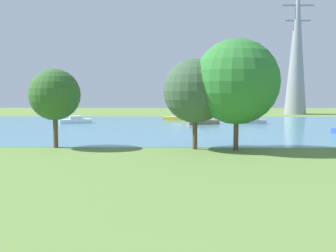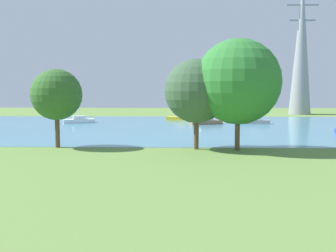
{
  "view_description": "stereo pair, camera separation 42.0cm",
  "coord_description": "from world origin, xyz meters",
  "px_view_note": "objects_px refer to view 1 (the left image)",
  "views": [
    {
      "loc": [
        0.02,
        -8.73,
        5.7
      ],
      "look_at": [
        -0.4,
        20.96,
        2.88
      ],
      "focal_mm": 44.94,
      "sensor_mm": 36.0,
      "label": 1
    },
    {
      "loc": [
        0.44,
        -8.72,
        5.7
      ],
      "look_at": [
        -0.4,
        20.96,
        2.88
      ],
      "focal_mm": 44.94,
      "sensor_mm": 36.0,
      "label": 2
    }
  ],
  "objects_px": {
    "tree_east_near": "(55,95)",
    "tree_mid_shore": "(237,82)",
    "sailboat_yellow": "(178,118)",
    "sailboat_white": "(76,120)",
    "sailboat_gray": "(250,121)",
    "tree_west_near": "(195,91)",
    "sailboat_brown": "(203,121)",
    "electricity_pylon": "(297,47)"
  },
  "relations": [
    {
      "from": "sailboat_brown",
      "to": "sailboat_white",
      "type": "xyz_separation_m",
      "value": [
        -19.6,
        1.67,
        -0.01
      ]
    },
    {
      "from": "sailboat_yellow",
      "to": "tree_mid_shore",
      "type": "xyz_separation_m",
      "value": [
        4.93,
        -32.78,
        5.65
      ]
    },
    {
      "from": "tree_west_near",
      "to": "tree_mid_shore",
      "type": "height_order",
      "value": "tree_mid_shore"
    },
    {
      "from": "sailboat_gray",
      "to": "tree_east_near",
      "type": "height_order",
      "value": "sailboat_gray"
    },
    {
      "from": "sailboat_gray",
      "to": "electricity_pylon",
      "type": "bearing_deg",
      "value": 59.58
    },
    {
      "from": "sailboat_yellow",
      "to": "tree_west_near",
      "type": "height_order",
      "value": "tree_west_near"
    },
    {
      "from": "sailboat_yellow",
      "to": "sailboat_white",
      "type": "relative_size",
      "value": 0.82
    },
    {
      "from": "sailboat_brown",
      "to": "electricity_pylon",
      "type": "height_order",
      "value": "electricity_pylon"
    },
    {
      "from": "sailboat_gray",
      "to": "sailboat_brown",
      "type": "distance_m",
      "value": 7.36
    },
    {
      "from": "sailboat_white",
      "to": "sailboat_gray",
      "type": "bearing_deg",
      "value": -1.65
    },
    {
      "from": "tree_west_near",
      "to": "electricity_pylon",
      "type": "bearing_deg",
      "value": 64.67
    },
    {
      "from": "sailboat_white",
      "to": "electricity_pylon",
      "type": "relative_size",
      "value": 0.25
    },
    {
      "from": "sailboat_gray",
      "to": "sailboat_yellow",
      "type": "height_order",
      "value": "sailboat_gray"
    },
    {
      "from": "tree_mid_shore",
      "to": "electricity_pylon",
      "type": "relative_size",
      "value": 0.36
    },
    {
      "from": "sailboat_brown",
      "to": "tree_east_near",
      "type": "height_order",
      "value": "sailboat_brown"
    },
    {
      "from": "tree_west_near",
      "to": "tree_mid_shore",
      "type": "xyz_separation_m",
      "value": [
        3.63,
        -0.62,
        0.83
      ]
    },
    {
      "from": "sailboat_gray",
      "to": "tree_west_near",
      "type": "bearing_deg",
      "value": -110.56
    },
    {
      "from": "sailboat_gray",
      "to": "sailboat_yellow",
      "type": "bearing_deg",
      "value": 150.68
    },
    {
      "from": "sailboat_brown",
      "to": "sailboat_white",
      "type": "relative_size",
      "value": 1.07
    },
    {
      "from": "sailboat_white",
      "to": "electricity_pylon",
      "type": "distance_m",
      "value": 47.42
    },
    {
      "from": "tree_east_near",
      "to": "sailboat_yellow",
      "type": "bearing_deg",
      "value": 69.76
    },
    {
      "from": "sailboat_brown",
      "to": "sailboat_gray",
      "type": "bearing_deg",
      "value": 7.01
    },
    {
      "from": "sailboat_white",
      "to": "tree_mid_shore",
      "type": "relative_size",
      "value": 0.7
    },
    {
      "from": "sailboat_brown",
      "to": "tree_east_near",
      "type": "relative_size",
      "value": 1.02
    },
    {
      "from": "sailboat_gray",
      "to": "sailboat_white",
      "type": "xyz_separation_m",
      "value": [
        -26.9,
        0.78,
        -0.01
      ]
    },
    {
      "from": "tree_mid_shore",
      "to": "tree_east_near",
      "type": "bearing_deg",
      "value": 175.43
    },
    {
      "from": "sailboat_yellow",
      "to": "tree_mid_shore",
      "type": "height_order",
      "value": "tree_mid_shore"
    },
    {
      "from": "sailboat_gray",
      "to": "electricity_pylon",
      "type": "distance_m",
      "value": 29.16
    },
    {
      "from": "sailboat_white",
      "to": "tree_east_near",
      "type": "xyz_separation_m",
      "value": [
        4.27,
        -26.04,
        4.45
      ]
    },
    {
      "from": "tree_east_near",
      "to": "tree_west_near",
      "type": "distance_m",
      "value": 12.92
    },
    {
      "from": "tree_east_near",
      "to": "tree_mid_shore",
      "type": "xyz_separation_m",
      "value": [
        16.52,
        -1.32,
        1.19
      ]
    },
    {
      "from": "tree_east_near",
      "to": "tree_west_near",
      "type": "relative_size",
      "value": 0.89
    },
    {
      "from": "sailboat_brown",
      "to": "electricity_pylon",
      "type": "relative_size",
      "value": 0.27
    },
    {
      "from": "electricity_pylon",
      "to": "sailboat_yellow",
      "type": "bearing_deg",
      "value": -146.15
    },
    {
      "from": "sailboat_yellow",
      "to": "tree_east_near",
      "type": "relative_size",
      "value": 0.78
    },
    {
      "from": "tree_mid_shore",
      "to": "sailboat_gray",
      "type": "bearing_deg",
      "value": 77.05
    },
    {
      "from": "sailboat_yellow",
      "to": "sailboat_white",
      "type": "distance_m",
      "value": 16.77
    },
    {
      "from": "sailboat_gray",
      "to": "sailboat_white",
      "type": "bearing_deg",
      "value": 178.35
    },
    {
      "from": "sailboat_gray",
      "to": "tree_west_near",
      "type": "relative_size",
      "value": 0.98
    },
    {
      "from": "sailboat_brown",
      "to": "tree_west_near",
      "type": "xyz_separation_m",
      "value": [
        -2.43,
        -25.06,
        4.8
      ]
    },
    {
      "from": "sailboat_white",
      "to": "sailboat_brown",
      "type": "bearing_deg",
      "value": -4.88
    },
    {
      "from": "sailboat_yellow",
      "to": "sailboat_white",
      "type": "height_order",
      "value": "sailboat_white"
    }
  ]
}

